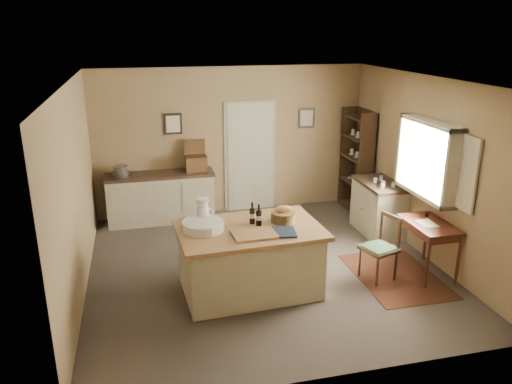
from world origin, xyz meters
TOP-DOWN VIEW (x-y plane):
  - ground at (0.00, 0.00)m, footprint 5.00×5.00m
  - wall_back at (0.00, 2.50)m, footprint 5.00×0.10m
  - wall_front at (0.00, -2.50)m, footprint 5.00×0.10m
  - wall_left at (-2.50, 0.00)m, footprint 0.10×5.00m
  - wall_right at (2.50, 0.00)m, footprint 0.10×5.00m
  - ceiling at (0.00, 0.00)m, footprint 5.00×5.00m
  - door at (0.35, 2.47)m, footprint 0.97×0.06m
  - framed_prints at (0.20, 2.48)m, footprint 2.82×0.02m
  - window at (2.42, -0.20)m, footprint 0.25×1.99m
  - work_island at (-0.37, -0.60)m, footprint 1.91×1.30m
  - sideboard at (-1.34, 2.20)m, footprint 1.90×0.54m
  - rug at (1.75, -0.70)m, footprint 1.11×1.60m
  - writing_desk at (2.20, -0.70)m, footprint 0.54×0.88m
  - desk_chair at (1.45, -0.70)m, footprint 0.53×0.53m
  - right_cabinet at (2.20, 0.81)m, footprint 0.59×1.06m
  - shelving_unit at (2.35, 2.00)m, footprint 0.33×0.86m

SIDE VIEW (x-z plane):
  - ground at x=0.00m, z-range 0.00..0.00m
  - rug at x=1.75m, z-range 0.00..0.01m
  - desk_chair at x=1.45m, z-range 0.00..0.91m
  - right_cabinet at x=2.20m, z-range -0.04..0.95m
  - sideboard at x=-1.34m, z-range -0.11..1.07m
  - work_island at x=-0.37m, z-range -0.12..1.08m
  - writing_desk at x=2.20m, z-range 0.26..1.08m
  - shelving_unit at x=2.35m, z-range 0.00..1.92m
  - door at x=0.35m, z-range 0.00..2.11m
  - wall_back at x=0.00m, z-range 0.00..2.70m
  - wall_front at x=0.00m, z-range 0.00..2.70m
  - wall_left at x=-2.50m, z-range 0.00..2.70m
  - wall_right at x=2.50m, z-range 0.00..2.70m
  - window at x=2.42m, z-range 0.99..2.11m
  - framed_prints at x=0.20m, z-range 1.53..1.91m
  - ceiling at x=0.00m, z-range 2.70..2.70m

